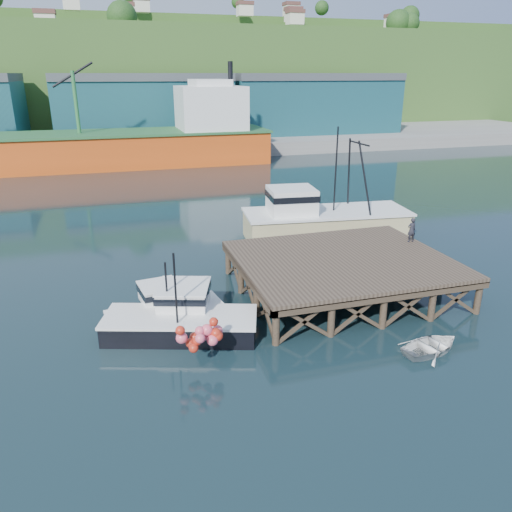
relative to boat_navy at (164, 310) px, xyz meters
name	(u,v)px	position (x,y,z in m)	size (l,w,h in m)	color
ground	(252,303)	(4.98, 0.92, -0.73)	(300.00, 300.00, 0.00)	black
wharf	(344,262)	(10.48, 0.73, 1.21)	(12.00, 10.00, 2.62)	brown
far_quay	(143,139)	(4.98, 70.92, 0.27)	(160.00, 40.00, 2.00)	gray
warehouse_mid	(143,109)	(4.98, 65.92, 5.77)	(28.00, 16.00, 9.00)	#1A5257
warehouse_right	(308,106)	(34.98, 65.92, 5.77)	(30.00, 16.00, 9.00)	#1A5257
cargo_ship	(93,143)	(-3.48, 48.92, 2.58)	(55.50, 10.00, 13.75)	#DF5015
hillside	(129,79)	(4.98, 100.92, 10.27)	(220.00, 50.00, 22.00)	#2D511E
boat_navy	(164,310)	(0.00, 0.00, 0.00)	(6.06, 3.60, 3.63)	black
boat_black	(181,317)	(0.70, -1.32, 0.11)	(7.90, 6.55, 4.59)	black
trawler	(323,216)	(13.61, 10.67, 1.02)	(13.13, 5.94, 8.50)	#CEBF85
dinghy	(432,346)	(11.46, -6.51, -0.41)	(2.21, 3.09, 0.64)	white
dockworker	(412,230)	(15.88, 2.36, 2.18)	(0.57, 0.37, 1.56)	black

